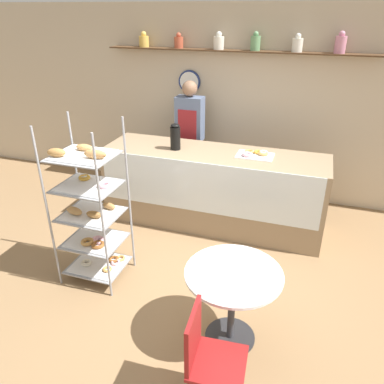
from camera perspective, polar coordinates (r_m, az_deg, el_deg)
name	(u,v)px	position (r m, az deg, el deg)	size (l,w,h in m)	color
ground_plane	(178,282)	(4.09, -2.12, -13.61)	(14.00, 14.00, 0.00)	olive
back_wall	(235,104)	(5.62, 6.58, 13.23)	(10.00, 0.30, 2.70)	beige
display_counter	(213,189)	(4.87, 3.20, 0.51)	(2.81, 0.79, 1.01)	#937A5B
pastry_rack	(91,211)	(3.89, -15.14, -2.83)	(0.62, 0.55, 1.71)	gray
person_worker	(190,136)	(5.45, -0.34, 8.55)	(0.38, 0.23, 1.74)	#282833
cafe_table	(233,289)	(3.19, 6.23, -14.50)	(0.80, 0.80, 0.72)	#262628
cafe_chair	(206,353)	(2.76, 2.15, -23.25)	(0.41, 0.41, 0.86)	black
coffee_carafe	(175,137)	(4.73, -2.56, 8.39)	(0.13, 0.13, 0.33)	black
donut_tray_counter	(255,154)	(4.62, 9.65, 5.72)	(0.44, 0.30, 0.05)	white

